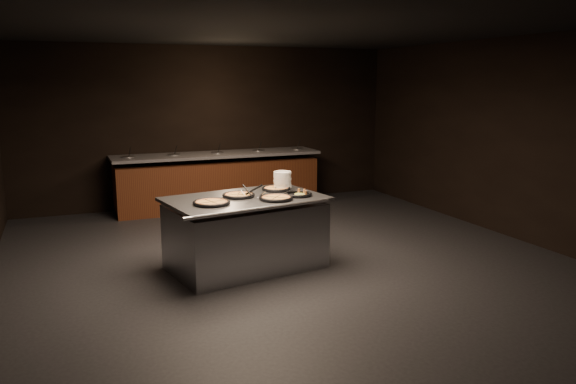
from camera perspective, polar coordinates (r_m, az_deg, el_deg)
name	(u,v)px	position (r m, az deg, el deg)	size (l,w,h in m)	color
room	(294,151)	(6.72, 0.65, 4.22)	(7.02, 8.02, 2.92)	black
salad_bar	(218,184)	(10.21, -7.11, 0.79)	(3.70, 0.83, 1.18)	#502812
serving_counter	(246,234)	(6.91, -4.33, -4.30)	(2.02, 1.49, 0.89)	#B0B2B8
plate_stack	(282,180)	(7.29, -0.58, 1.18)	(0.23, 0.23, 0.23)	white
pan_veggie_whole	(212,203)	(6.47, -7.78, -1.07)	(0.43, 0.43, 0.04)	black
pan_cheese_whole	(239,195)	(6.85, -5.05, -0.31)	(0.40, 0.40, 0.04)	black
pan_cheese_slices_a	(276,189)	(7.23, -1.21, 0.34)	(0.37, 0.37, 0.04)	black
pan_cheese_slices_b	(276,198)	(6.66, -1.21, -0.61)	(0.41, 0.41, 0.04)	black
pan_veggie_slices	(298,194)	(6.88, 1.04, -0.22)	(0.34, 0.34, 0.04)	black
server_left	(245,192)	(6.78, -4.42, 0.03)	(0.17, 0.30, 0.15)	#B0B2B8
server_right	(258,192)	(6.69, -3.06, 0.00)	(0.32, 0.24, 0.18)	#B0B2B8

